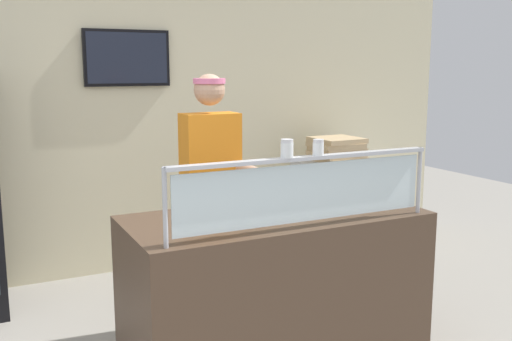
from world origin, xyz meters
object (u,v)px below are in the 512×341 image
Objects in this scene: pepper_flake_shaker at (318,148)px; pizza_box_stack at (337,149)px; pizza_server at (239,212)px; worker_figure at (212,186)px; parmesan_shaker at (287,150)px; pizza_tray at (240,214)px.

pepper_flake_shaker is 0.18× the size of pizza_box_stack.
worker_figure is (0.11, 0.68, 0.02)m from pizza_server.
parmesan_shaker reaches higher than pizza_box_stack.
pizza_box_stack is (1.67, 1.99, -0.35)m from parmesan_shaker.
pizza_tray is at bearing 104.05° from parmesan_shaker.
pepper_flake_shaker reaches higher than pizza_box_stack.
pizza_tray is 0.27× the size of worker_figure.
worker_figure is (0.09, 0.66, 0.04)m from pizza_tray.
pizza_tray is at bearing -98.03° from worker_figure.
worker_figure reaches higher than pepper_flake_shaker.
pizza_box_stack is (1.67, 0.95, 0.03)m from worker_figure.
pepper_flake_shaker is 1.12m from worker_figure.
pizza_server is at bearing -137.41° from pizza_box_stack.
worker_figure is at bearing -150.31° from pizza_box_stack.
pizza_tray is 0.99× the size of pizza_box_stack.
pizza_server is at bearing 130.25° from pepper_flake_shaker.
pizza_server is at bearing -99.06° from worker_figure.
worker_figure is at bearing 91.83° from pizza_server.
parmesan_shaker reaches higher than pizza_server.
pizza_box_stack is (1.48, 1.99, -0.35)m from pepper_flake_shaker.
pizza_tray is at bearing 127.23° from pepper_flake_shaker.
parmesan_shaker is 2.62m from pizza_box_stack.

